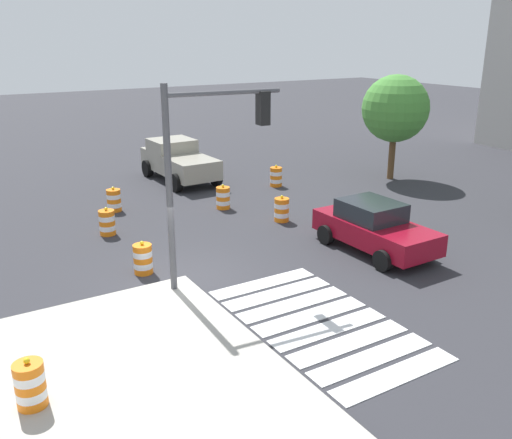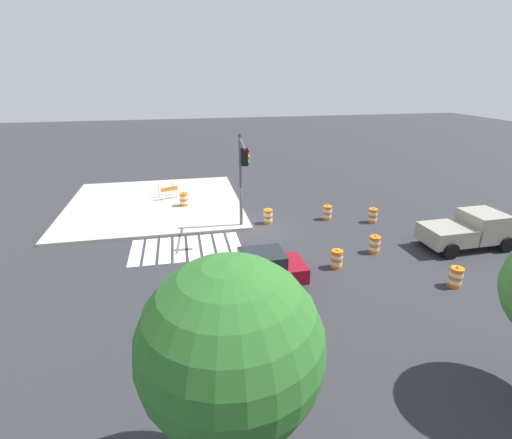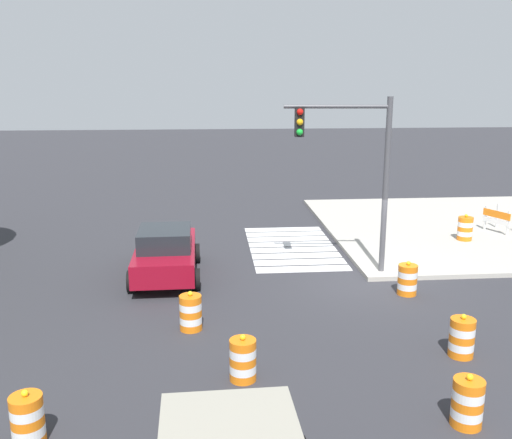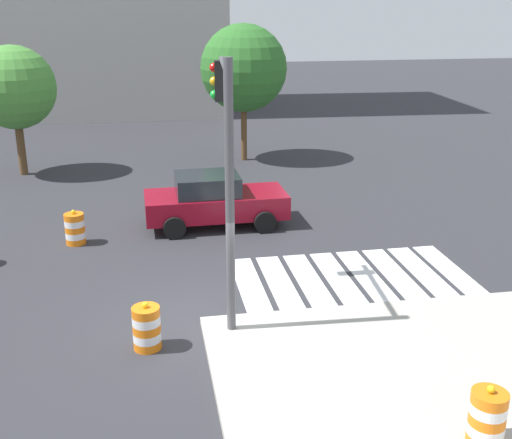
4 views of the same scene
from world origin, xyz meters
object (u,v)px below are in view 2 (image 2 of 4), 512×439
Objects in this scene: traffic_barrel_near_corner at (337,259)px; traffic_barrel_far_curb at (268,216)px; traffic_barrel_median_far at (456,277)px; traffic_barrel_lane_center at (327,213)px; street_tree_streetside_near at (231,347)px; traffic_light_pole at (242,169)px; traffic_barrel_on_sidewalk at (184,199)px; construction_barricade at (169,191)px; sports_car at (257,270)px; traffic_barrel_crosswalk_end at (373,216)px; traffic_barrel_median_near at (375,244)px; pickup_truck at (472,230)px.

traffic_barrel_near_corner is 1.00× the size of traffic_barrel_far_curb.
traffic_barrel_lane_center is at bearing -74.25° from traffic_barrel_median_far.
traffic_barrel_near_corner is 0.18× the size of street_tree_streetside_near.
traffic_barrel_on_sidewalk is at bearing -59.14° from traffic_light_pole.
traffic_barrel_median_far is 10.94m from traffic_barrel_far_curb.
traffic_light_pole is at bearing 120.39° from construction_barricade.
traffic_barrel_near_corner is at bearing -167.75° from sports_car.
traffic_barrel_median_far is at bearing 131.41° from traffic_barrel_on_sidewalk.
traffic_barrel_median_far is at bearing 125.54° from traffic_barrel_far_curb.
traffic_barrel_crosswalk_end and traffic_barrel_median_far have the same top height.
construction_barricade reaches higher than traffic_barrel_median_near.
traffic_light_pole is at bearing 1.42° from traffic_barrel_crosswalk_end.
construction_barricade is at bearing -49.96° from traffic_barrel_median_far.
traffic_barrel_on_sidewalk is (8.94, -4.15, 0.15)m from traffic_barrel_lane_center.
sports_car reaches higher than construction_barricade.
traffic_barrel_median_near is 4.22m from traffic_barrel_median_far.
construction_barricade is (12.59, -7.11, 0.27)m from traffic_barrel_crosswalk_end.
traffic_barrel_near_corner is at bearing 72.34° from traffic_barrel_lane_center.
street_tree_streetside_near reaches higher than sports_car.
pickup_truck is 5.54m from traffic_barrel_crosswalk_end.
traffic_barrel_far_curb is at bearing -106.02° from street_tree_streetside_near.
street_tree_streetside_near reaches higher than traffic_barrel_crosswalk_end.
construction_barricade is at bearing -73.21° from sports_car.
traffic_light_pole reaches higher than traffic_barrel_on_sidewalk.
traffic_barrel_median_near is at bearing 149.56° from traffic_light_pole.
sports_car is 8.71m from traffic_barrel_median_far.
traffic_barrel_median_far is (-4.44, 2.65, 0.00)m from traffic_barrel_near_corner.
traffic_barrel_median_far is 0.19× the size of traffic_light_pole.
traffic_barrel_median_near is 0.71× the size of construction_barricade.
traffic_barrel_median_far is (0.12, 7.73, 0.00)m from traffic_barrel_crosswalk_end.
sports_car reaches higher than traffic_barrel_median_near.
street_tree_streetside_near reaches higher than construction_barricade.
street_tree_streetside_near is (10.79, 6.55, 3.47)m from traffic_barrel_median_far.
pickup_truck is 11.35m from traffic_barrel_far_curb.
street_tree_streetside_near reaches higher than traffic_barrel_lane_center.
sports_car is at bearing 49.32° from traffic_barrel_lane_center.
street_tree_streetside_near reaches higher than traffic_barrel_median_far.
street_tree_streetside_near is at bearing 55.36° from traffic_barrel_near_corner.
pickup_truck is 12.79m from traffic_light_pole.
traffic_barrel_crosswalk_end is 7.73m from traffic_barrel_median_far.
sports_car is 0.75× the size of street_tree_streetside_near.
traffic_barrel_on_sidewalk is 0.19× the size of traffic_light_pole.
traffic_barrel_lane_center is (-6.05, -7.03, -0.36)m from sports_car.
traffic_barrel_median_far is at bearing 43.85° from pickup_truck.
pickup_truck is at bearing -172.13° from sports_car.
pickup_truck is 0.91× the size of street_tree_streetside_near.
traffic_barrel_crosswalk_end is 0.71× the size of construction_barricade.
traffic_barrel_far_curb is (9.94, -5.46, -0.52)m from pickup_truck.
traffic_barrel_on_sidewalk is (11.54, -5.22, 0.15)m from traffic_barrel_crosswalk_end.
traffic_barrel_near_corner is (8.02, 0.79, -0.52)m from pickup_truck.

